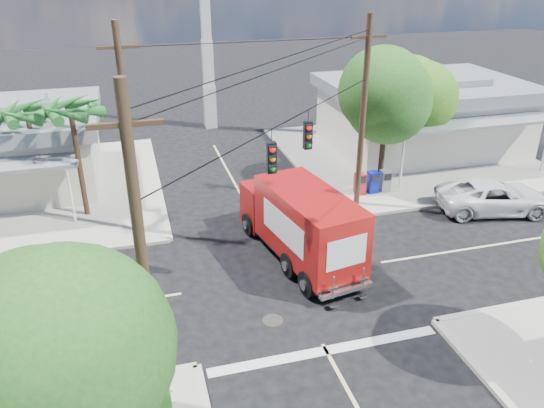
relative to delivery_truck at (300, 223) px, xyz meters
name	(u,v)px	position (x,y,z in m)	size (l,w,h in m)	color
ground	(286,277)	(-0.96, -1.26, -1.59)	(120.00, 120.00, 0.00)	black
sidewalk_ne	(404,155)	(9.92, 9.62, -1.52)	(14.12, 14.12, 0.14)	#9E998F
sidewalk_nw	(21,194)	(-11.83, 9.62, -1.52)	(14.12, 14.12, 0.14)	#9E998F
road_markings	(298,299)	(-0.96, -2.73, -1.58)	(32.00, 32.00, 0.01)	beige
building_ne	(423,113)	(11.54, 10.71, 0.73)	(11.80, 10.20, 4.50)	silver
radio_tower	(207,46)	(-0.46, 18.74, 4.06)	(0.80, 0.80, 17.00)	silver
tree_sw_front	(56,351)	(-7.95, -8.80, 2.75)	(3.88, 3.78, 6.03)	#422D1C
tree_ne_front	(388,100)	(6.25, 5.50, 3.18)	(4.21, 4.14, 6.66)	#422D1C
tree_ne_back	(412,97)	(8.85, 7.70, 2.60)	(3.77, 3.66, 5.82)	#422D1C
palm_nw_front	(71,112)	(-8.46, 6.24, 3.46)	(3.01, 3.08, 5.59)	#422D1C
palm_nw_back	(27,115)	(-10.46, 7.74, 3.09)	(3.01, 3.08, 5.19)	#422D1C
utility_poles	(233,152)	(-2.54, 0.35, 3.09)	(12.00, 10.68, 9.00)	#473321
vending_boxes	(373,182)	(5.54, 4.94, -0.90)	(1.90, 0.50, 1.10)	#AD1C24
delivery_truck	(300,223)	(0.00, 0.00, 0.00)	(3.44, 7.47, 3.12)	black
parked_car	(495,197)	(10.30, 1.61, -0.84)	(2.48, 5.38, 1.50)	silver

